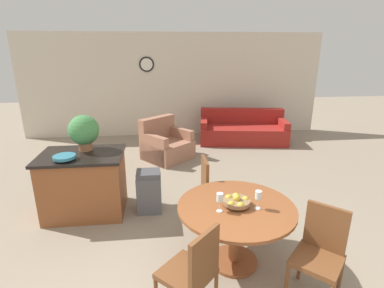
# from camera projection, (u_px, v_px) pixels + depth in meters

# --- Properties ---
(wall_back) EXTENTS (8.00, 0.09, 2.70)m
(wall_back) POSITION_uv_depth(u_px,v_px,m) (174.00, 85.00, 8.01)
(wall_back) COLOR beige
(wall_back) RESTS_ON ground_plane
(dining_table) EXTENTS (1.26, 1.26, 0.72)m
(dining_table) POSITION_uv_depth(u_px,v_px,m) (236.00, 219.00, 3.24)
(dining_table) COLOR brown
(dining_table) RESTS_ON ground_plane
(dining_chair_near_left) EXTENTS (0.59, 0.59, 0.93)m
(dining_chair_near_left) POSITION_uv_depth(u_px,v_px,m) (193.00, 270.00, 2.56)
(dining_chair_near_left) COLOR brown
(dining_chair_near_left) RESTS_ON ground_plane
(dining_chair_near_right) EXTENTS (0.59, 0.59, 0.93)m
(dining_chair_near_right) POSITION_uv_depth(u_px,v_px,m) (320.00, 250.00, 2.81)
(dining_chair_near_right) COLOR brown
(dining_chair_near_right) RESTS_ON ground_plane
(dining_chair_far_side) EXTENTS (0.43, 0.43, 0.93)m
(dining_chair_far_side) POSITION_uv_depth(u_px,v_px,m) (213.00, 187.00, 4.06)
(dining_chair_far_side) COLOR brown
(dining_chair_far_side) RESTS_ON ground_plane
(fruit_bowl) EXTENTS (0.29, 0.29, 0.13)m
(fruit_bowl) POSITION_uv_depth(u_px,v_px,m) (237.00, 201.00, 3.17)
(fruit_bowl) COLOR olive
(fruit_bowl) RESTS_ON dining_table
(wine_glass_left) EXTENTS (0.07, 0.07, 0.20)m
(wine_glass_left) POSITION_uv_depth(u_px,v_px,m) (220.00, 198.00, 3.04)
(wine_glass_left) COLOR silver
(wine_glass_left) RESTS_ON dining_table
(wine_glass_right) EXTENTS (0.07, 0.07, 0.20)m
(wine_glass_right) POSITION_uv_depth(u_px,v_px,m) (258.00, 196.00, 3.09)
(wine_glass_right) COLOR silver
(wine_glass_right) RESTS_ON dining_table
(kitchen_island) EXTENTS (1.15, 0.82, 0.91)m
(kitchen_island) POSITION_uv_depth(u_px,v_px,m) (85.00, 184.00, 4.32)
(kitchen_island) COLOR brown
(kitchen_island) RESTS_ON ground_plane
(teal_bowl) EXTENTS (0.29, 0.29, 0.06)m
(teal_bowl) POSITION_uv_depth(u_px,v_px,m) (64.00, 157.00, 3.94)
(teal_bowl) COLOR teal
(teal_bowl) RESTS_ON kitchen_island
(potted_plant) EXTENTS (0.43, 0.43, 0.51)m
(potted_plant) POSITION_uv_depth(u_px,v_px,m) (84.00, 131.00, 4.25)
(potted_plant) COLOR #A36642
(potted_plant) RESTS_ON kitchen_island
(trash_bin) EXTENTS (0.35, 0.30, 0.63)m
(trash_bin) POSITION_uv_depth(u_px,v_px,m) (149.00, 191.00, 4.39)
(trash_bin) COLOR #56565B
(trash_bin) RESTS_ON ground_plane
(couch) EXTENTS (2.26, 1.24, 0.80)m
(couch) POSITION_uv_depth(u_px,v_px,m) (243.00, 131.00, 7.67)
(couch) COLOR maroon
(couch) RESTS_ON ground_plane
(armchair) EXTENTS (1.22, 1.21, 0.88)m
(armchair) POSITION_uv_depth(u_px,v_px,m) (166.00, 145.00, 6.50)
(armchair) COLOR #A87056
(armchair) RESTS_ON ground_plane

